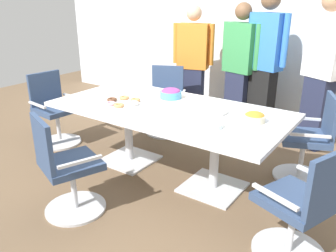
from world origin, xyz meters
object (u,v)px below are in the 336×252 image
object	(u,v)px
office_chair_0	(309,143)
person_standing_0	(193,63)
napkin_pile	(219,111)
snack_bowl_candy_mix	(171,93)
conference_table	(168,119)
donut_platter	(123,102)
office_chair_2	(54,113)
person_standing_2	(265,62)
snack_bowl_chips_orange	(255,117)
office_chair_1	(166,104)
person_standing_3	(322,69)
office_chair_4	(301,211)
person_standing_1	(239,66)
plate_stack	(212,125)
office_chair_3	(66,171)

from	to	relation	value
office_chair_0	person_standing_0	bearing A→B (deg)	42.71
person_standing_0	napkin_pile	distance (m)	1.93
office_chair_0	snack_bowl_candy_mix	world-z (taller)	office_chair_0
office_chair_0	napkin_pile	xyz separation A→B (m)	(-0.74, -0.62, 0.37)
conference_table	donut_platter	bearing A→B (deg)	-159.85
office_chair_2	person_standing_0	xyz separation A→B (m)	(0.99, 1.77, 0.47)
person_standing_2	snack_bowl_chips_orange	xyz separation A→B (m)	(0.51, -1.59, -0.20)
office_chair_1	office_chair_2	size ratio (longest dim) A/B	1.00
person_standing_0	person_standing_3	xyz separation A→B (m)	(1.78, 0.00, 0.12)
conference_table	office_chair_4	distance (m)	1.60
office_chair_1	person_standing_0	size ratio (longest dim) A/B	0.54
person_standing_2	snack_bowl_candy_mix	size ratio (longest dim) A/B	7.93
person_standing_1	snack_bowl_chips_orange	world-z (taller)	person_standing_1
office_chair_4	office_chair_0	bearing A→B (deg)	32.48
person_standing_2	office_chair_4	bearing A→B (deg)	133.12
office_chair_0	person_standing_2	bearing A→B (deg)	20.11
person_standing_1	plate_stack	xyz separation A→B (m)	(0.62, -1.93, -0.13)
office_chair_4	person_standing_2	xyz separation A→B (m)	(-1.14, 2.22, 0.59)
person_standing_3	conference_table	bearing A→B (deg)	84.20
person_standing_3	snack_bowl_chips_orange	size ratio (longest dim) A/B	9.77
office_chair_1	napkin_pile	bearing A→B (deg)	120.24
conference_table	napkin_pile	size ratio (longest dim) A/B	16.39
office_chair_2	office_chair_0	bearing A→B (deg)	112.74
office_chair_1	donut_platter	size ratio (longest dim) A/B	2.38
person_standing_1	napkin_pile	world-z (taller)	person_standing_1
conference_table	office_chair_0	xyz separation A→B (m)	(1.24, 0.74, -0.22)
office_chair_1	person_standing_1	xyz separation A→B (m)	(0.75, 0.69, 0.50)
snack_bowl_chips_orange	napkin_pile	size ratio (longest dim) A/B	1.32
office_chair_0	person_standing_2	size ratio (longest dim) A/B	0.48
office_chair_3	person_standing_2	bearing A→B (deg)	96.56
snack_bowl_candy_mix	plate_stack	world-z (taller)	snack_bowl_candy_mix
office_chair_0	donut_platter	bearing A→B (deg)	95.53
office_chair_0	office_chair_2	bearing A→B (deg)	84.00
person_standing_1	person_standing_3	size ratio (longest dim) A/B	0.92
snack_bowl_chips_orange	conference_table	bearing A→B (deg)	-173.15
person_standing_3	snack_bowl_chips_orange	world-z (taller)	person_standing_3
office_chair_0	person_standing_1	world-z (taller)	person_standing_1
conference_table	office_chair_4	xyz separation A→B (m)	(1.50, -0.52, -0.22)
person_standing_0	snack_bowl_chips_orange	xyz separation A→B (m)	(1.57, -1.53, -0.08)
plate_stack	napkin_pile	distance (m)	0.39
person_standing_2	donut_platter	bearing A→B (deg)	82.10
conference_table	snack_bowl_candy_mix	world-z (taller)	snack_bowl_candy_mix
person_standing_1	plate_stack	bearing A→B (deg)	121.10
conference_table	office_chair_4	bearing A→B (deg)	-19.05
conference_table	person_standing_2	distance (m)	1.78
conference_table	person_standing_2	xyz separation A→B (m)	(0.36, 1.70, 0.37)
office_chair_2	person_standing_1	world-z (taller)	person_standing_1
person_standing_0	office_chair_4	bearing A→B (deg)	119.88
conference_table	plate_stack	world-z (taller)	plate_stack
office_chair_2	donut_platter	size ratio (longest dim) A/B	2.38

